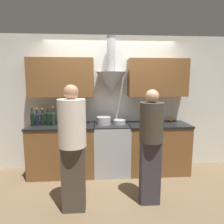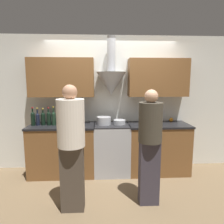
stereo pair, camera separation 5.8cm
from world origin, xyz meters
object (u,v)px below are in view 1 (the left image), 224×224
wine_bottle_6 (65,118)px  wine_bottle_0 (32,118)px  wine_bottle_2 (43,118)px  wine_bottle_3 (48,118)px  person_foreground_left (73,143)px  stove_range (112,148)px  wine_bottle_5 (59,119)px  orange_fruit (171,120)px  wine_bottle_1 (37,119)px  person_foreground_right (151,142)px  wine_bottle_8 (76,118)px  stock_pot (104,121)px  wine_bottle_7 (70,118)px  wine_bottle_4 (53,118)px  wine_bottle_9 (82,118)px  mixing_bowl (119,122)px

wine_bottle_6 → wine_bottle_0: bearing=-178.6°
wine_bottle_2 → wine_bottle_3: size_ratio=0.95×
wine_bottle_3 → person_foreground_left: bearing=-62.7°
stove_range → wine_bottle_5: (-0.95, -0.01, 0.59)m
orange_fruit → wine_bottle_6: bearing=-174.8°
wine_bottle_0 → wine_bottle_6: (0.58, 0.01, -0.01)m
wine_bottle_1 → person_foreground_right: person_foreground_right is taller
wine_bottle_0 → person_foreground_left: 1.39m
wine_bottle_0 → wine_bottle_8: 0.79m
stock_pot → orange_fruit: 1.36m
wine_bottle_7 → person_foreground_left: size_ratio=0.19×
stove_range → wine_bottle_5: bearing=-179.2°
wine_bottle_3 → wine_bottle_4: size_ratio=0.95×
wine_bottle_1 → wine_bottle_3: size_ratio=0.98×
wine_bottle_5 → stock_pot: (0.81, 0.02, -0.05)m
wine_bottle_0 → wine_bottle_9: bearing=0.2°
wine_bottle_7 → mixing_bowl: wine_bottle_7 is taller
wine_bottle_7 → orange_fruit: 1.96m
wine_bottle_6 → person_foreground_left: size_ratio=0.19×
wine_bottle_4 → wine_bottle_8: (0.41, 0.01, -0.01)m
mixing_bowl → person_foreground_left: person_foreground_left is taller
wine_bottle_1 → mixing_bowl: size_ratio=1.44×
wine_bottle_5 → wine_bottle_8: (0.30, 0.02, 0.00)m
wine_bottle_3 → mixing_bowl: (1.30, 0.01, -0.10)m
wine_bottle_8 → mixing_bowl: wine_bottle_8 is taller
wine_bottle_4 → wine_bottle_9: wine_bottle_4 is taller
wine_bottle_2 → wine_bottle_5: bearing=-4.4°
wine_bottle_3 → wine_bottle_8: bearing=0.9°
wine_bottle_3 → wine_bottle_4: (0.09, -0.00, 0.00)m
wine_bottle_8 → wine_bottle_9: (0.10, -0.02, 0.01)m
wine_bottle_0 → stock_pot: size_ratio=1.28×
wine_bottle_0 → wine_bottle_5: wine_bottle_0 is taller
wine_bottle_1 → wine_bottle_5: (0.40, -0.01, -0.00)m
wine_bottle_1 → wine_bottle_7: bearing=-0.5°
wine_bottle_0 → wine_bottle_8: wine_bottle_0 is taller
wine_bottle_1 → wine_bottle_3: (0.20, 0.01, 0.01)m
wine_bottle_2 → person_foreground_left: (0.67, -1.11, -0.14)m
wine_bottle_3 → wine_bottle_7: 0.40m
wine_bottle_5 → wine_bottle_8: bearing=4.6°
wine_bottle_6 → wine_bottle_8: (0.20, 0.00, 0.00)m
wine_bottle_8 → person_foreground_left: person_foreground_left is taller
wine_bottle_2 → wine_bottle_7: bearing=-2.5°
stock_pot → orange_fruit: stock_pot is taller
wine_bottle_9 → person_foreground_right: bearing=-44.6°
wine_bottle_9 → person_foreground_right: (1.02, -1.01, -0.17)m
wine_bottle_1 → wine_bottle_8: wine_bottle_8 is taller
wine_bottle_4 → stove_range: bearing=0.1°
wine_bottle_7 → person_foreground_right: (1.23, -1.00, -0.17)m
orange_fruit → wine_bottle_2: bearing=-175.7°
wine_bottle_5 → mixing_bowl: (1.10, 0.03, -0.08)m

